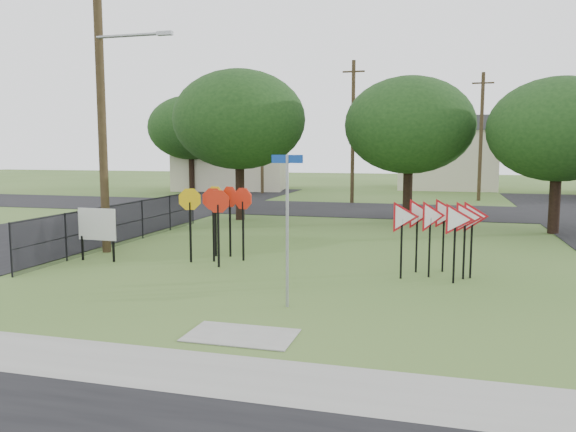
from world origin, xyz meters
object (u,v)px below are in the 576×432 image
(street_name_sign, at_px, (287,222))
(stop_sign_cluster, at_px, (218,206))
(info_board, at_px, (97,226))
(yield_sign_cluster, at_px, (441,219))

(street_name_sign, relative_size, stop_sign_cluster, 1.45)
(street_name_sign, distance_m, info_board, 7.79)
(street_name_sign, bearing_deg, yield_sign_cluster, 50.29)
(street_name_sign, bearing_deg, info_board, 154.27)
(info_board, bearing_deg, yield_sign_cluster, 2.74)
(yield_sign_cluster, bearing_deg, info_board, -177.26)
(stop_sign_cluster, height_order, info_board, stop_sign_cluster)
(street_name_sign, relative_size, info_board, 2.02)
(yield_sign_cluster, bearing_deg, stop_sign_cluster, 175.07)
(street_name_sign, xyz_separation_m, info_board, (-6.98, 3.37, -0.80))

